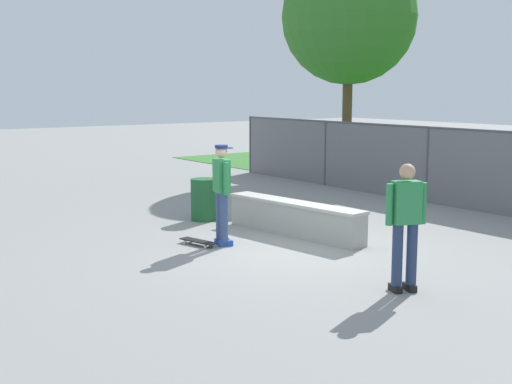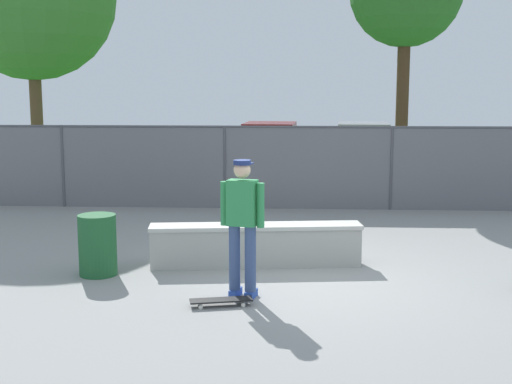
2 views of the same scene
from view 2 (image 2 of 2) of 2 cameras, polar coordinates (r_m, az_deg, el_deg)
ground_plane at (r=9.77m, az=5.04°, el=-7.60°), size 80.00×80.00×0.00m
grass_strip at (r=25.74m, az=3.91°, el=2.66°), size 31.04×20.00×0.02m
concrete_ledge at (r=10.50m, az=-0.01°, el=-4.52°), size 3.33×0.87×0.66m
skateboarder at (r=8.76m, az=-1.17°, el=-2.52°), size 0.58×0.36×1.84m
skateboard at (r=8.67m, az=-2.98°, el=-9.20°), size 0.82×0.37×0.09m
chainlink_fence at (r=15.39m, az=4.41°, el=2.38°), size 19.11×0.07×1.92m
car_red at (r=21.95m, az=1.22°, el=3.79°), size 2.22×4.31×1.66m
car_white at (r=22.07m, az=9.04°, el=3.71°), size 2.22×4.31×1.66m
trash_bin at (r=10.24m, az=-13.33°, el=-4.41°), size 0.56×0.56×0.91m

